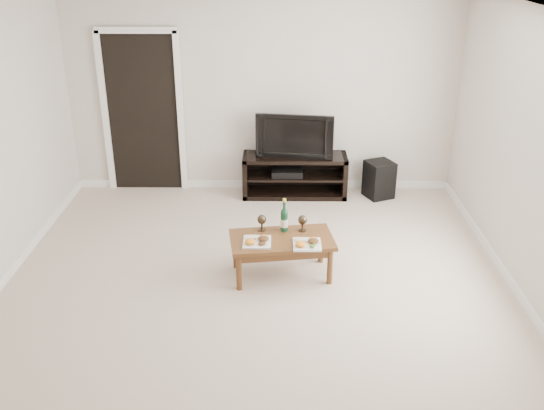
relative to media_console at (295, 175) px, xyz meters
The scene contains 14 objects.
floor 2.55m from the media_console, 99.66° to the right, with size 5.50×5.50×0.00m, color #BCAA98.
back_wall 1.14m from the media_console, 147.08° to the left, with size 5.00×0.04×2.60m, color beige.
ceiling 3.45m from the media_console, 99.66° to the right, with size 5.00×5.50×0.04m, color white.
doorway 2.13m from the media_console, behind, with size 0.90×0.02×2.05m, color black.
media_console is the anchor object (origin of this frame).
television 0.56m from the media_console, ahead, with size 0.99×0.13×0.57m, color black.
av_receiver 0.11m from the media_console, behind, with size 0.40×0.30×0.08m, color black.
subwoofer 1.10m from the media_console, ahead, with size 0.32×0.32×0.48m, color black.
coffee_table 2.09m from the media_console, 94.92° to the right, with size 1.01×0.55×0.42m, color brown.
plate_left 2.23m from the media_console, 100.86° to the right, with size 0.27×0.27×0.07m, color white.
plate_right 2.24m from the media_console, 88.36° to the right, with size 0.27×0.27×0.07m, color white.
wine_bottle 1.94m from the media_console, 94.60° to the right, with size 0.07×0.07×0.35m, color #103B21.
goblet_left 1.96m from the media_console, 101.28° to the right, with size 0.09×0.09×0.17m, color #3C2F20, non-canonical shape.
goblet_right 1.93m from the media_console, 89.11° to the right, with size 0.09×0.09×0.17m, color #3C2F20, non-canonical shape.
Camera 1 is at (0.20, -4.91, 3.16)m, focal length 40.00 mm.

